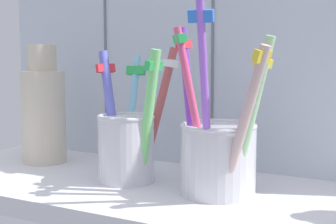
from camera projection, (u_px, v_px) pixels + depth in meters
counter_slab at (170, 196)px, 52.96cm from camera, size 64.00×22.00×2.00cm
tile_wall_back at (217, 1)px, 60.98cm from camera, size 64.00×2.20×45.00cm
toothbrush_cup_left at (126, 141)px, 54.83cm from camera, size 9.83×9.43×14.87cm
toothbrush_cup_right at (217, 152)px, 49.07cm from camera, size 10.35×10.09×18.86cm
ceramic_vase at (44, 111)px, 64.71cm from camera, size 5.67×5.67×15.30cm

